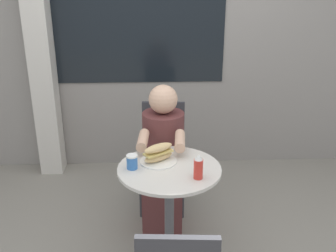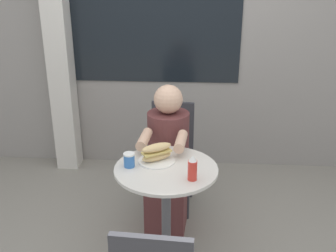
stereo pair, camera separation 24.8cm
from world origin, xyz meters
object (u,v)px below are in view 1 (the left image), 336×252
at_px(cafe_table, 169,197).
at_px(seated_diner, 163,167).
at_px(diner_chair, 163,145).
at_px(drink_cup, 132,162).
at_px(sandwich_on_plate, 158,155).
at_px(condiment_bottle, 198,167).

xyz_separation_m(cafe_table, seated_diner, (-0.02, 0.49, -0.05)).
relative_size(diner_chair, drink_cup, 9.81).
height_order(cafe_table, seated_diner, seated_diner).
bearing_deg(seated_diner, diner_chair, -87.13).
bearing_deg(seated_diner, cafe_table, 97.09).
relative_size(cafe_table, seated_diner, 0.67).
xyz_separation_m(sandwich_on_plate, drink_cup, (-0.16, -0.08, -0.01)).
distance_m(sandwich_on_plate, drink_cup, 0.18).
bearing_deg(diner_chair, seated_diner, 92.87).
height_order(diner_chair, condiment_bottle, condiment_bottle).
xyz_separation_m(cafe_table, condiment_bottle, (0.16, -0.14, 0.28)).
bearing_deg(drink_cup, sandwich_on_plate, 27.29).
bearing_deg(diner_chair, sandwich_on_plate, 90.50).
height_order(seated_diner, condiment_bottle, seated_diner).
height_order(seated_diner, sandwich_on_plate, seated_diner).
relative_size(diner_chair, seated_diner, 0.77).
bearing_deg(cafe_table, diner_chair, 90.85).
relative_size(diner_chair, sandwich_on_plate, 3.75).
bearing_deg(sandwich_on_plate, cafe_table, -51.47).
bearing_deg(condiment_bottle, cafe_table, 138.99).
bearing_deg(condiment_bottle, sandwich_on_plate, 135.54).
bearing_deg(cafe_table, sandwich_on_plate, 128.53).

